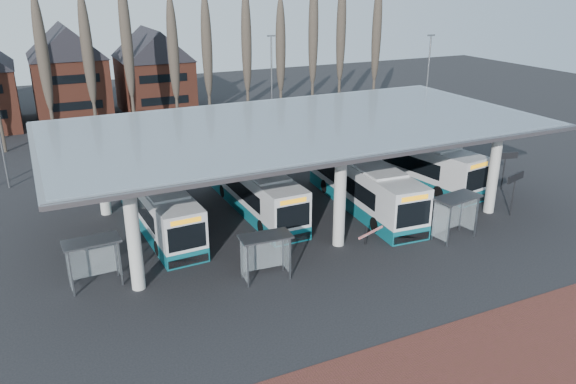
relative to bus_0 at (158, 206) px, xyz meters
name	(u,v)px	position (x,y,z in m)	size (l,w,h in m)	color
ground	(360,262)	(9.23, -9.54, -1.53)	(140.00, 140.00, 0.00)	black
station_canopy	(299,133)	(9.23, -1.54, 4.16)	(32.00, 16.00, 6.34)	beige
poplar_row	(189,46)	(9.23, 23.46, 7.25)	(45.10, 1.10, 14.50)	#473D33
townhouse_row	(21,69)	(-6.52, 34.46, 4.41)	(36.80, 10.30, 12.25)	brown
lamp_post_b	(272,86)	(15.23, 16.46, 3.81)	(0.80, 0.16, 10.17)	slate
lamp_post_c	(427,85)	(29.23, 10.46, 3.81)	(0.80, 0.16, 10.17)	slate
bus_0	(158,206)	(0.00, 0.00, 0.00)	(2.99, 11.75, 3.24)	silver
bus_1	(255,189)	(6.74, 0.15, 0.01)	(2.65, 11.77, 3.26)	silver
bus_2	(363,185)	(13.77, -2.53, 0.11)	(3.52, 12.63, 3.47)	silver
bus_3	(412,161)	(20.30, 0.55, 0.10)	(4.55, 12.64, 3.44)	silver
shelter_0	(92,252)	(-4.72, -5.71, 0.38)	(2.88, 1.53, 2.63)	gray
shelter_1	(265,246)	(3.64, -8.83, 0.32)	(2.83, 1.56, 2.54)	gray
shelter_2	(454,207)	(16.14, -9.18, 0.49)	(3.19, 1.95, 2.77)	gray
info_sign_0	(515,181)	(22.13, -8.16, 0.99)	(1.96, 0.70, 3.00)	black
info_sign_1	(505,159)	(25.36, -4.10, 0.93)	(1.94, 0.55, 2.93)	black
barrier	(370,233)	(10.74, -8.13, -0.61)	(2.23, 1.05, 1.17)	black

